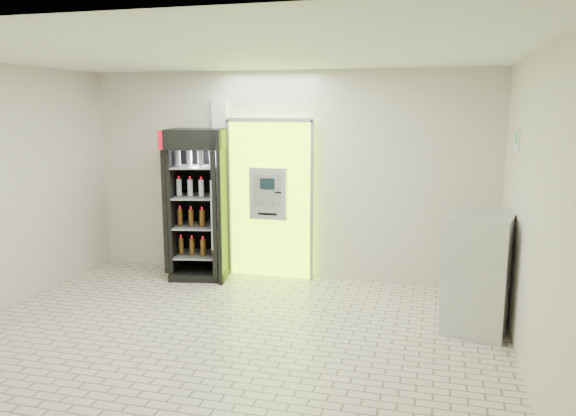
% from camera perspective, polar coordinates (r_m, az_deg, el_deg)
% --- Properties ---
extents(ground, '(6.00, 6.00, 0.00)m').
position_cam_1_polar(ground, '(6.27, -6.50, -13.17)').
color(ground, beige).
rests_on(ground, ground).
extents(room_shell, '(6.00, 6.00, 6.00)m').
position_cam_1_polar(room_shell, '(5.79, -6.86, 3.81)').
color(room_shell, beige).
rests_on(room_shell, ground).
extents(atm_assembly, '(1.30, 0.24, 2.33)m').
position_cam_1_polar(atm_assembly, '(8.20, -1.78, 1.03)').
color(atm_assembly, '#A1FD07').
rests_on(atm_assembly, ground).
extents(pillar, '(0.22, 0.11, 2.60)m').
position_cam_1_polar(pillar, '(8.48, -6.77, 2.14)').
color(pillar, silver).
rests_on(pillar, ground).
extents(beverage_cooler, '(0.95, 0.90, 2.18)m').
position_cam_1_polar(beverage_cooler, '(8.32, -8.94, 0.14)').
color(beverage_cooler, black).
rests_on(beverage_cooler, ground).
extents(steel_cabinet, '(0.87, 1.11, 1.32)m').
position_cam_1_polar(steel_cabinet, '(6.74, 18.91, -6.01)').
color(steel_cabinet, '#B8BBC0').
rests_on(steel_cabinet, ground).
extents(exit_sign, '(0.02, 0.22, 0.26)m').
position_cam_1_polar(exit_sign, '(6.80, 22.26, 6.44)').
color(exit_sign, white).
rests_on(exit_sign, room_shell).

